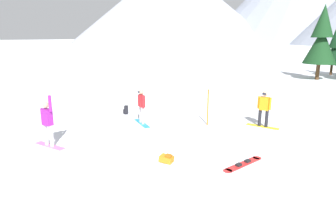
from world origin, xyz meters
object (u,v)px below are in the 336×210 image
backpack_black (126,110)px  trail_marker_pole (208,107)px  snowboarder_foreground (48,122)px  pine_tree_young (334,49)px  snowboarder_midground (142,106)px  snowboarder_background (264,108)px  backpack_orange (167,159)px  pine_tree_twin (322,39)px  loose_snowboard_far_spare (243,164)px

backpack_black → trail_marker_pole: size_ratio=0.27×
snowboarder_foreground → pine_tree_young: pine_tree_young is taller
snowboarder_midground → snowboarder_background: size_ratio=0.99×
backpack_orange → pine_tree_twin: bearing=80.4°
backpack_orange → trail_marker_pole: trail_marker_pole is taller
snowboarder_midground → pine_tree_twin: pine_tree_twin is taller
loose_snowboard_far_spare → pine_tree_twin: bearing=85.7°
snowboarder_midground → backpack_orange: size_ratio=3.16×
pine_tree_twin → loose_snowboard_far_spare: bearing=-94.3°
loose_snowboard_far_spare → trail_marker_pole: (-2.60, 3.60, 0.85)m
backpack_black → pine_tree_young: 26.56m
loose_snowboard_far_spare → pine_tree_young: pine_tree_young is taller
snowboarder_foreground → pine_tree_twin: (8.76, 24.86, 2.95)m
snowboarder_midground → pine_tree_young: bearing=71.5°
snowboarder_background → backpack_black: 7.21m
loose_snowboard_far_spare → trail_marker_pole: bearing=125.9°
loose_snowboard_far_spare → pine_tree_twin: pine_tree_twin is taller
snowboarder_midground → pine_tree_young: size_ratio=0.33×
snowboarder_background → backpack_black: (-7.09, -1.10, -0.69)m
snowboarder_midground → trail_marker_pole: bearing=23.8°
loose_snowboard_far_spare → backpack_black: backpack_black is taller
snowboarder_foreground → backpack_orange: size_ratio=3.79×
snowboarder_foreground → snowboarder_midground: size_ratio=1.20×
loose_snowboard_far_spare → trail_marker_pole: trail_marker_pole is taller
backpack_black → pine_tree_young: size_ratio=0.09×
snowboarder_foreground → snowboarder_background: bearing=43.2°
snowboarder_foreground → pine_tree_young: (10.05, 29.66, 1.85)m
snowboarder_foreground → loose_snowboard_far_spare: size_ratio=1.11×
backpack_orange → pine_tree_twin: pine_tree_twin is taller
snowboarder_background → pine_tree_twin: size_ratio=0.24×
snowboarder_foreground → loose_snowboard_far_spare: bearing=14.9°
loose_snowboard_far_spare → backpack_black: (-7.29, 3.45, 0.19)m
snowboarder_midground → trail_marker_pole: (2.91, 1.28, -0.02)m
snowboarder_foreground → backpack_orange: (4.71, 0.83, -0.83)m
loose_snowboard_far_spare → backpack_orange: backpack_orange is taller
backpack_black → pine_tree_twin: size_ratio=0.07×
backpack_orange → trail_marker_pole: size_ratio=0.31×
backpack_orange → pine_tree_young: size_ratio=0.10×
snowboarder_midground → pine_tree_young: 26.93m
snowboarder_midground → backpack_black: (-1.78, 1.13, -0.68)m
trail_marker_pole → loose_snowboard_far_spare: bearing=-54.1°
snowboarder_midground → backpack_black: 2.21m
snowboarder_foreground → pine_tree_young: 31.37m
snowboarder_background → pine_tree_young: size_ratio=0.33×
snowboarder_foreground → backpack_black: size_ratio=4.30×
loose_snowboard_far_spare → pine_tree_young: 28.09m
pine_tree_young → pine_tree_twin: (-1.29, -4.80, 1.09)m
snowboarder_foreground → loose_snowboard_far_spare: 7.35m
snowboarder_background → pine_tree_young: (3.20, 23.24, 1.91)m
snowboarder_foreground → pine_tree_twin: bearing=70.6°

